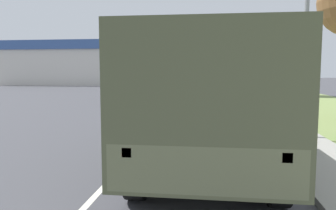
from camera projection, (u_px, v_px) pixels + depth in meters
ground_plane at (194, 90)px, 38.72m from camera, size 180.00×180.00×0.00m
lane_centre_stripe at (194, 90)px, 38.72m from camera, size 0.12×120.00×0.00m
sidewalk_right at (233, 90)px, 38.13m from camera, size 1.80×120.00×0.12m
grass_strip_right at (272, 90)px, 37.57m from camera, size 7.00×120.00×0.02m
military_truck at (208, 94)px, 7.47m from camera, size 2.55×7.42×2.76m
car_nearest_ahead at (154, 91)px, 22.61m from camera, size 1.82×4.84×1.74m
car_second_ahead at (171, 87)px, 30.51m from camera, size 1.79×4.27×1.65m
car_third_ahead at (208, 83)px, 43.36m from camera, size 1.74×4.48×1.37m
tree_far_right at (282, 36)px, 28.78m from camera, size 3.28×3.28×6.92m
building_distant at (68, 64)px, 56.19m from camera, size 19.72×14.25×6.94m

